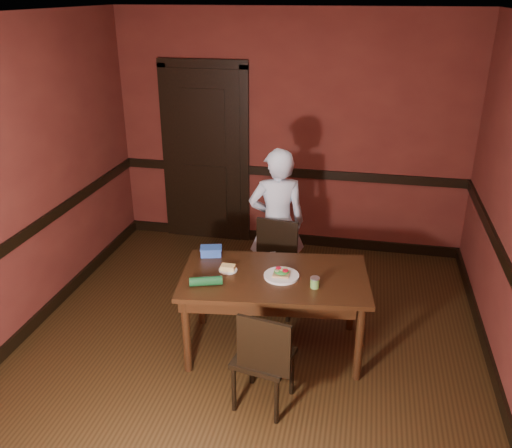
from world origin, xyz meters
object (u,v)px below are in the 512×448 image
at_px(sandwich_plate, 281,275).
at_px(cheese_saucer, 228,268).
at_px(dining_table, 274,313).
at_px(chair_near, 264,356).
at_px(person, 277,224).
at_px(chair_far, 275,270).
at_px(sauce_jar, 315,282).
at_px(food_tub, 211,251).

relative_size(sandwich_plate, cheese_saucer, 1.85).
bearing_deg(dining_table, cheese_saucer, 171.45).
relative_size(chair_near, person, 0.55).
bearing_deg(dining_table, person, 91.26).
relative_size(chair_far, sandwich_plate, 3.01).
bearing_deg(sauce_jar, dining_table, 160.09).
relative_size(chair_near, cheese_saucer, 5.41).
height_order(dining_table, sandwich_plate, sandwich_plate).
bearing_deg(dining_table, chair_near, -93.89).
xyz_separation_m(sandwich_plate, cheese_saucer, (-0.45, 0.02, -0.00)).
xyz_separation_m(dining_table, chair_near, (0.04, -0.67, 0.06)).
distance_m(dining_table, food_tub, 0.77).
height_order(dining_table, cheese_saucer, cheese_saucer).
height_order(chair_far, cheese_saucer, chair_far).
bearing_deg(chair_near, sandwich_plate, -80.51).
height_order(dining_table, person, person).
bearing_deg(dining_table, sandwich_plate, -16.37).
distance_m(chair_far, food_tub, 0.70).
bearing_deg(cheese_saucer, sauce_jar, -10.11).
relative_size(dining_table, chair_far, 1.76).
height_order(chair_far, person, person).
xyz_separation_m(dining_table, person, (-0.14, 0.95, 0.40)).
bearing_deg(sandwich_plate, person, 101.93).
height_order(dining_table, chair_far, chair_far).
height_order(chair_far, food_tub, chair_far).
height_order(chair_far, sandwich_plate, chair_far).
xyz_separation_m(chair_far, chair_near, (0.14, -1.28, -0.01)).
bearing_deg(sandwich_plate, food_tub, 158.73).
distance_m(dining_table, cheese_saucer, 0.54).
height_order(cheese_saucer, food_tub, food_tub).
bearing_deg(sandwich_plate, sauce_jar, -22.01).
relative_size(sauce_jar, food_tub, 0.41).
height_order(dining_table, chair_near, chair_near).
distance_m(chair_far, sauce_jar, 0.92).
bearing_deg(sauce_jar, chair_far, 120.59).
relative_size(dining_table, cheese_saucer, 9.81).
xyz_separation_m(chair_near, sauce_jar, (0.30, 0.55, 0.34)).
distance_m(chair_far, sandwich_plate, 0.71).
bearing_deg(chair_near, food_tub, -43.85).
xyz_separation_m(dining_table, sandwich_plate, (0.06, -0.01, 0.38)).
relative_size(cheese_saucer, food_tub, 0.73).
relative_size(chair_far, sauce_jar, 9.84).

